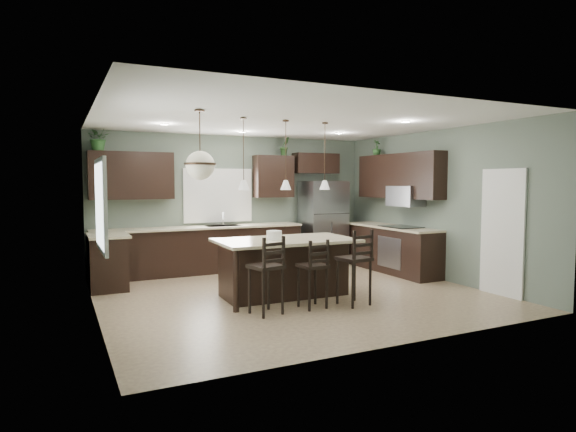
# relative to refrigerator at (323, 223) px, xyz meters

# --- Properties ---
(ground) EXTENTS (6.00, 6.00, 0.00)m
(ground) POSITION_rel_refrigerator_xyz_m (-1.87, -2.27, -0.93)
(ground) COLOR #9E8466
(ground) RESTS_ON ground
(pantry_door) EXTENTS (0.04, 0.82, 2.04)m
(pantry_door) POSITION_rel_refrigerator_xyz_m (1.11, -3.82, 0.09)
(pantry_door) COLOR white
(pantry_door) RESTS_ON ground
(window_back) EXTENTS (1.35, 0.02, 1.00)m
(window_back) POSITION_rel_refrigerator_xyz_m (-2.27, 0.46, 0.62)
(window_back) COLOR white
(window_back) RESTS_ON room_shell
(window_left) EXTENTS (0.02, 1.10, 1.00)m
(window_left) POSITION_rel_refrigerator_xyz_m (-4.85, -3.07, 0.62)
(window_left) COLOR white
(window_left) RESTS_ON room_shell
(left_return_cabs) EXTENTS (0.60, 0.90, 0.90)m
(left_return_cabs) POSITION_rel_refrigerator_xyz_m (-4.57, -0.57, -0.48)
(left_return_cabs) COLOR black
(left_return_cabs) RESTS_ON ground
(left_return_countertop) EXTENTS (0.66, 0.96, 0.04)m
(left_return_countertop) POSITION_rel_refrigerator_xyz_m (-4.55, -0.57, -0.01)
(left_return_countertop) COLOR beige
(left_return_countertop) RESTS_ON left_return_cabs
(back_lower_cabs) EXTENTS (4.20, 0.60, 0.90)m
(back_lower_cabs) POSITION_rel_refrigerator_xyz_m (-2.72, 0.18, -0.48)
(back_lower_cabs) COLOR black
(back_lower_cabs) RESTS_ON ground
(back_countertop) EXTENTS (4.20, 0.66, 0.04)m
(back_countertop) POSITION_rel_refrigerator_xyz_m (-2.72, 0.16, -0.01)
(back_countertop) COLOR beige
(back_countertop) RESTS_ON back_lower_cabs
(sink_inset) EXTENTS (0.70, 0.45, 0.01)m
(sink_inset) POSITION_rel_refrigerator_xyz_m (-2.27, 0.16, 0.01)
(sink_inset) COLOR gray
(sink_inset) RESTS_ON back_countertop
(faucet) EXTENTS (0.02, 0.02, 0.28)m
(faucet) POSITION_rel_refrigerator_xyz_m (-2.27, 0.13, 0.16)
(faucet) COLOR silver
(faucet) RESTS_ON back_countertop
(back_upper_left) EXTENTS (1.55, 0.34, 0.90)m
(back_upper_left) POSITION_rel_refrigerator_xyz_m (-4.02, 0.31, 1.02)
(back_upper_left) COLOR black
(back_upper_left) RESTS_ON room_shell
(back_upper_right) EXTENTS (0.85, 0.34, 0.90)m
(back_upper_right) POSITION_rel_refrigerator_xyz_m (-1.07, 0.31, 1.02)
(back_upper_right) COLOR black
(back_upper_right) RESTS_ON room_shell
(fridge_header) EXTENTS (1.05, 0.34, 0.45)m
(fridge_header) POSITION_rel_refrigerator_xyz_m (-0.02, 0.31, 1.32)
(fridge_header) COLOR black
(fridge_header) RESTS_ON room_shell
(right_lower_cabs) EXTENTS (0.60, 2.35, 0.90)m
(right_lower_cabs) POSITION_rel_refrigerator_xyz_m (0.83, -1.40, -0.48)
(right_lower_cabs) COLOR black
(right_lower_cabs) RESTS_ON ground
(right_countertop) EXTENTS (0.66, 2.35, 0.04)m
(right_countertop) POSITION_rel_refrigerator_xyz_m (0.81, -1.40, -0.01)
(right_countertop) COLOR beige
(right_countertop) RESTS_ON right_lower_cabs
(cooktop) EXTENTS (0.58, 0.75, 0.02)m
(cooktop) POSITION_rel_refrigerator_xyz_m (0.81, -1.67, 0.02)
(cooktop) COLOR black
(cooktop) RESTS_ON right_countertop
(wall_oven_front) EXTENTS (0.01, 0.72, 0.60)m
(wall_oven_front) POSITION_rel_refrigerator_xyz_m (0.53, -1.67, -0.48)
(wall_oven_front) COLOR gray
(wall_oven_front) RESTS_ON right_lower_cabs
(right_upper_cabs) EXTENTS (0.34, 2.35, 0.90)m
(right_upper_cabs) POSITION_rel_refrigerator_xyz_m (0.96, -1.40, 1.02)
(right_upper_cabs) COLOR black
(right_upper_cabs) RESTS_ON room_shell
(microwave) EXTENTS (0.40, 0.75, 0.40)m
(microwave) POSITION_rel_refrigerator_xyz_m (0.91, -1.67, 0.62)
(microwave) COLOR gray
(microwave) RESTS_ON right_upper_cabs
(refrigerator) EXTENTS (0.90, 0.74, 1.85)m
(refrigerator) POSITION_rel_refrigerator_xyz_m (0.00, 0.00, 0.00)
(refrigerator) COLOR #97979F
(refrigerator) RESTS_ON ground
(kitchen_island) EXTENTS (2.20, 1.27, 0.92)m
(kitchen_island) POSITION_rel_refrigerator_xyz_m (-2.06, -2.39, -0.46)
(kitchen_island) COLOR black
(kitchen_island) RESTS_ON ground
(serving_dish) EXTENTS (0.24, 0.24, 0.14)m
(serving_dish) POSITION_rel_refrigerator_xyz_m (-2.26, -2.38, 0.07)
(serving_dish) COLOR silver
(serving_dish) RESTS_ON kitchen_island
(bar_stool_left) EXTENTS (0.49, 0.49, 1.09)m
(bar_stool_left) POSITION_rel_refrigerator_xyz_m (-2.75, -3.21, -0.38)
(bar_stool_left) COLOR black
(bar_stool_left) RESTS_ON ground
(bar_stool_center) EXTENTS (0.40, 0.40, 1.01)m
(bar_stool_center) POSITION_rel_refrigerator_xyz_m (-2.01, -3.19, -0.42)
(bar_stool_center) COLOR black
(bar_stool_center) RESTS_ON ground
(bar_stool_right) EXTENTS (0.48, 0.48, 1.14)m
(bar_stool_right) POSITION_rel_refrigerator_xyz_m (-1.37, -3.30, -0.36)
(bar_stool_right) COLOR black
(bar_stool_right) RESTS_ON ground
(pendant_left) EXTENTS (0.17, 0.17, 1.10)m
(pendant_left) POSITION_rel_refrigerator_xyz_m (-2.76, -2.37, 1.32)
(pendant_left) COLOR white
(pendant_left) RESTS_ON room_shell
(pendant_center) EXTENTS (0.17, 0.17, 1.10)m
(pendant_center) POSITION_rel_refrigerator_xyz_m (-2.06, -2.39, 1.32)
(pendant_center) COLOR silver
(pendant_center) RESTS_ON room_shell
(pendant_right) EXTENTS (0.17, 0.17, 1.10)m
(pendant_right) POSITION_rel_refrigerator_xyz_m (-1.36, -2.40, 1.32)
(pendant_right) COLOR white
(pendant_right) RESTS_ON room_shell
(chandelier) EXTENTS (0.43, 0.43, 0.95)m
(chandelier) POSITION_rel_refrigerator_xyz_m (-3.55, -2.84, 1.40)
(chandelier) COLOR beige
(chandelier) RESTS_ON room_shell
(plant_back_left) EXTENTS (0.54, 0.51, 0.48)m
(plant_back_left) POSITION_rel_refrigerator_xyz_m (-4.59, 0.28, 1.71)
(plant_back_left) COLOR #244F22
(plant_back_left) RESTS_ON back_upper_left
(plant_back_right) EXTENTS (0.26, 0.22, 0.41)m
(plant_back_right) POSITION_rel_refrigerator_xyz_m (-0.81, 0.28, 1.68)
(plant_back_right) COLOR #294E22
(plant_back_right) RESTS_ON back_upper_right
(plant_right_wall) EXTENTS (0.25, 0.25, 0.33)m
(plant_right_wall) POSITION_rel_refrigerator_xyz_m (0.93, -0.67, 1.64)
(plant_right_wall) COLOR #264D21
(plant_right_wall) RESTS_ON right_upper_cabs
(room_shell) EXTENTS (6.00, 6.00, 6.00)m
(room_shell) POSITION_rel_refrigerator_xyz_m (-1.87, -2.27, 0.77)
(room_shell) COLOR #5C6A5C
(room_shell) RESTS_ON ground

